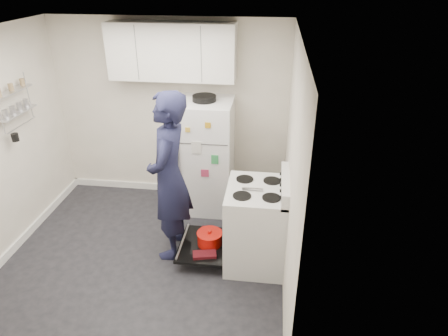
# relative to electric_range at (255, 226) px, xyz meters

# --- Properties ---
(room) EXTENTS (3.21, 3.21, 2.51)m
(room) POSITION_rel_electric_range_xyz_m (-1.29, -0.12, 0.74)
(room) COLOR black
(room) RESTS_ON ground
(electric_range) EXTENTS (0.66, 0.76, 1.10)m
(electric_range) POSITION_rel_electric_range_xyz_m (0.00, 0.00, 0.00)
(electric_range) COLOR silver
(electric_range) RESTS_ON ground
(open_oven_door) EXTENTS (0.55, 0.70, 0.23)m
(open_oven_door) POSITION_rel_electric_range_xyz_m (-0.56, 0.01, -0.28)
(open_oven_door) COLOR black
(open_oven_door) RESTS_ON ground
(refrigerator) EXTENTS (0.72, 0.74, 1.61)m
(refrigerator) POSITION_rel_electric_range_xyz_m (-0.74, 1.10, 0.31)
(refrigerator) COLOR white
(refrigerator) RESTS_ON ground
(upper_cabinets) EXTENTS (1.60, 0.33, 0.70)m
(upper_cabinets) POSITION_rel_electric_range_xyz_m (-1.16, 1.28, 1.63)
(upper_cabinets) COLOR silver
(upper_cabinets) RESTS_ON room
(wall_shelf_rack) EXTENTS (0.14, 0.60, 0.61)m
(wall_shelf_rack) POSITION_rel_electric_range_xyz_m (-2.78, 0.34, 1.21)
(wall_shelf_rack) COLOR #B2B2B7
(wall_shelf_rack) RESTS_ON room
(person) EXTENTS (0.47, 0.71, 1.95)m
(person) POSITION_rel_electric_range_xyz_m (-0.96, 0.07, 0.51)
(person) COLOR #181A36
(person) RESTS_ON ground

